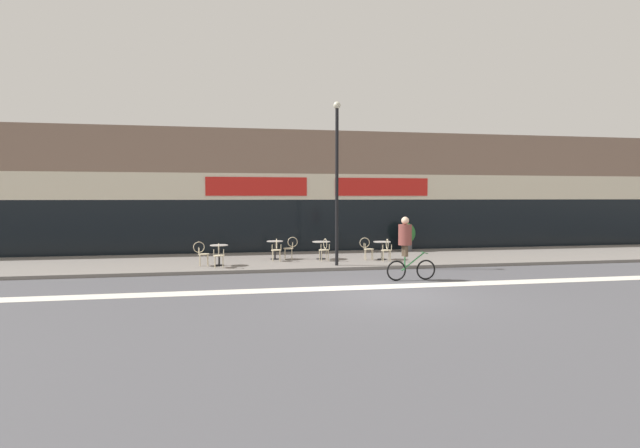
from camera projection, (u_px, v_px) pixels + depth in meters
The scene contains 18 objects.
ground_plane at pixel (390, 295), 13.51m from camera, with size 120.00×120.00×0.00m, color #4C4C51.
sidewalk_slab at pixel (333, 259), 20.62m from camera, with size 40.00×5.50×0.12m, color slate.
storefront_facade at pixel (314, 193), 25.09m from camera, with size 40.00×4.06×5.74m.
bike_lane_stripe at pixel (377, 287), 14.67m from camera, with size 36.00×0.70×0.01m, color silver.
bistro_table_0 at pixel (219, 251), 18.33m from camera, with size 0.66×0.66×0.77m.
bistro_table_1 at pixel (275, 246), 20.15m from camera, with size 0.66×0.66×0.75m.
bistro_table_2 at pixel (321, 246), 20.23m from camera, with size 0.73×0.73×0.72m.
bistro_table_3 at pixel (382, 247), 20.08m from camera, with size 0.69×0.69×0.73m.
cafe_chair_0_near at pixel (219, 254), 17.71m from camera, with size 0.41×0.58×0.90m.
cafe_chair_0_side at pixel (202, 252), 18.20m from camera, with size 0.59×0.44×0.90m.
cafe_chair_1_near at pixel (276, 248), 19.54m from camera, with size 0.41×0.58×0.90m.
cafe_chair_1_side at pixel (290, 246), 20.26m from camera, with size 0.60×0.46×0.90m.
cafe_chair_2_near at pixel (324, 248), 19.62m from camera, with size 0.45×0.60×0.90m.
cafe_chair_3_near at pixel (387, 248), 19.47m from camera, with size 0.45×0.60×0.90m.
cafe_chair_3_side at pixel (367, 247), 19.97m from camera, with size 0.60×0.45×0.90m.
planter_pot at pixel (407, 235), 23.21m from camera, with size 0.80×0.80×1.31m.
lamp_post at pixel (337, 173), 18.24m from camera, with size 0.26×0.26×5.99m.
cyclist_0 at pixel (407, 243), 15.75m from camera, with size 1.64×0.48×2.02m.
Camera 1 is at (-4.37, -12.80, 2.65)m, focal length 28.00 mm.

